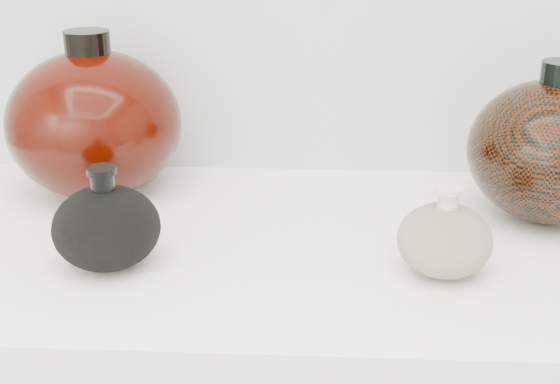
# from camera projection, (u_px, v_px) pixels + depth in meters

# --- Properties ---
(black_gourd_vase) EXTENTS (0.12, 0.12, 0.12)m
(black_gourd_vase) POSITION_uv_depth(u_px,v_px,m) (107.00, 227.00, 0.86)
(black_gourd_vase) COLOR black
(black_gourd_vase) RESTS_ON display_counter
(cream_gourd_vase) EXTENTS (0.12, 0.12, 0.10)m
(cream_gourd_vase) POSITION_uv_depth(u_px,v_px,m) (445.00, 239.00, 0.85)
(cream_gourd_vase) COLOR beige
(cream_gourd_vase) RESTS_ON display_counter
(left_round_pot) EXTENTS (0.29, 0.29, 0.23)m
(left_round_pot) POSITION_uv_depth(u_px,v_px,m) (94.00, 123.00, 1.05)
(left_round_pot) COLOR black
(left_round_pot) RESTS_ON display_counter
(right_round_pot) EXTENTS (0.27, 0.27, 0.20)m
(right_round_pot) POSITION_uv_depth(u_px,v_px,m) (553.00, 150.00, 0.98)
(right_round_pot) COLOR black
(right_round_pot) RESTS_ON display_counter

